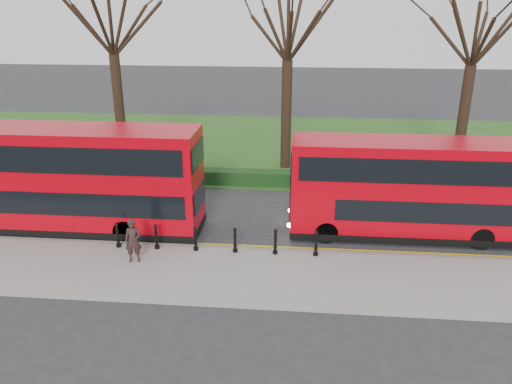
# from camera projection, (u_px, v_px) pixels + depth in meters

# --- Properties ---
(ground) EXTENTS (120.00, 120.00, 0.00)m
(ground) POSITION_uv_depth(u_px,v_px,m) (229.00, 240.00, 21.06)
(ground) COLOR #28282B
(ground) RESTS_ON ground
(pavement) EXTENTS (60.00, 4.00, 0.15)m
(pavement) POSITION_uv_depth(u_px,v_px,m) (218.00, 274.00, 18.24)
(pavement) COLOR gray
(pavement) RESTS_ON ground
(kerb) EXTENTS (60.00, 0.25, 0.16)m
(kerb) POSITION_uv_depth(u_px,v_px,m) (226.00, 249.00, 20.10)
(kerb) COLOR slate
(kerb) RESTS_ON ground
(grass_verge) EXTENTS (60.00, 18.00, 0.06)m
(grass_verge) POSITION_uv_depth(u_px,v_px,m) (259.00, 144.00, 35.00)
(grass_verge) COLOR #254B19
(grass_verge) RESTS_ON ground
(hedge) EXTENTS (60.00, 0.90, 0.80)m
(hedge) POSITION_uv_depth(u_px,v_px,m) (247.00, 178.00, 27.24)
(hedge) COLOR black
(hedge) RESTS_ON ground
(yellow_line_outer) EXTENTS (60.00, 0.10, 0.01)m
(yellow_line_outer) POSITION_uv_depth(u_px,v_px,m) (227.00, 247.00, 20.41)
(yellow_line_outer) COLOR yellow
(yellow_line_outer) RESTS_ON ground
(yellow_line_inner) EXTENTS (60.00, 0.10, 0.01)m
(yellow_line_inner) POSITION_uv_depth(u_px,v_px,m) (227.00, 245.00, 20.59)
(yellow_line_inner) COLOR yellow
(yellow_line_inner) RESTS_ON ground
(tree_left) EXTENTS (7.65, 7.65, 11.95)m
(tree_left) POSITION_uv_depth(u_px,v_px,m) (110.00, 15.00, 27.94)
(tree_left) COLOR black
(tree_left) RESTS_ON ground
(tree_mid) EXTENTS (7.37, 7.37, 11.51)m
(tree_mid) POSITION_uv_depth(u_px,v_px,m) (288.00, 22.00, 27.21)
(tree_mid) COLOR black
(tree_mid) RESTS_ON ground
(tree_right) EXTENTS (7.18, 7.18, 11.22)m
(tree_right) POSITION_uv_depth(u_px,v_px,m) (477.00, 27.00, 26.43)
(tree_right) COLOR black
(tree_right) RESTS_ON ground
(bollard_row) EXTENTS (8.05, 0.15, 1.00)m
(bollard_row) POSITION_uv_depth(u_px,v_px,m) (215.00, 240.00, 19.60)
(bollard_row) COLOR black
(bollard_row) RESTS_ON pavement
(bus_lead) EXTENTS (11.43, 2.62, 4.55)m
(bus_lead) POSITION_uv_depth(u_px,v_px,m) (67.00, 180.00, 21.26)
(bus_lead) COLOR #AD000C
(bus_lead) RESTS_ON ground
(bus_rear) EXTENTS (10.43, 2.40, 4.15)m
(bus_rear) POSITION_uv_depth(u_px,v_px,m) (416.00, 190.00, 20.71)
(bus_rear) COLOR #AD000C
(bus_rear) RESTS_ON ground
(pedestrian) EXTENTS (0.69, 0.51, 1.71)m
(pedestrian) POSITION_uv_depth(u_px,v_px,m) (133.00, 241.00, 18.70)
(pedestrian) COLOR #2D1E1C
(pedestrian) RESTS_ON pavement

